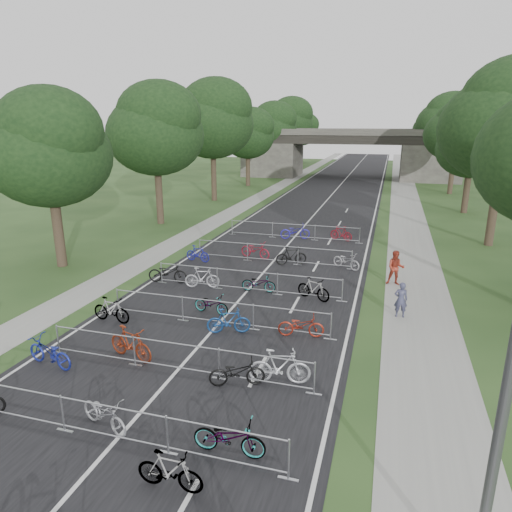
% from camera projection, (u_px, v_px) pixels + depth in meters
% --- Properties ---
extents(road, '(11.00, 140.00, 0.01)m').
position_uv_depth(road, '(335.00, 191.00, 54.54)').
color(road, black).
rests_on(road, ground).
extents(sidewalk_right, '(3.00, 140.00, 0.01)m').
position_uv_depth(sidewalk_right, '(405.00, 194.00, 52.37)').
color(sidewalk_right, gray).
rests_on(sidewalk_right, ground).
extents(sidewalk_left, '(2.00, 140.00, 0.01)m').
position_uv_depth(sidewalk_left, '(274.00, 189.00, 56.57)').
color(sidewalk_left, gray).
rests_on(sidewalk_left, ground).
extents(lane_markings, '(0.12, 140.00, 0.00)m').
position_uv_depth(lane_markings, '(335.00, 192.00, 54.54)').
color(lane_markings, silver).
rests_on(lane_markings, ground).
extents(overpass_bridge, '(31.00, 8.00, 7.05)m').
position_uv_depth(overpass_bridge, '(348.00, 153.00, 67.35)').
color(overpass_bridge, '#3F3C39').
rests_on(overpass_bridge, ground).
extents(lamppost, '(0.61, 0.65, 8.21)m').
position_uv_depth(lamppost, '(512.00, 376.00, 6.90)').
color(lamppost, '#4C4C51').
rests_on(lamppost, ground).
extents(tree_left_0, '(6.72, 6.72, 10.25)m').
position_uv_depth(tree_left_0, '(49.00, 151.00, 24.43)').
color(tree_left_0, '#33261C').
rests_on(tree_left_0, ground).
extents(tree_left_1, '(7.56, 7.56, 11.53)m').
position_uv_depth(tree_left_1, '(156.00, 131.00, 35.25)').
color(tree_left_1, '#33261C').
rests_on(tree_left_1, ground).
extents(tree_right_1, '(8.18, 8.18, 12.47)m').
position_uv_depth(tree_right_1, '(508.00, 123.00, 28.45)').
color(tree_right_1, '#33261C').
rests_on(tree_right_1, ground).
extents(tree_left_2, '(8.40, 8.40, 12.81)m').
position_uv_depth(tree_left_2, '(213.00, 121.00, 46.06)').
color(tree_left_2, '#33261C').
rests_on(tree_left_2, ground).
extents(tree_right_2, '(6.16, 6.16, 9.39)m').
position_uv_depth(tree_right_2, '(474.00, 146.00, 40.04)').
color(tree_right_2, '#33261C').
rests_on(tree_right_2, ground).
extents(tree_left_3, '(6.72, 6.72, 10.25)m').
position_uv_depth(tree_left_3, '(248.00, 134.00, 57.57)').
color(tree_left_3, '#33261C').
rests_on(tree_left_3, ground).
extents(tree_right_3, '(7.17, 7.17, 10.93)m').
position_uv_depth(tree_right_3, '(458.00, 132.00, 50.81)').
color(tree_right_3, '#33261C').
rests_on(tree_right_3, ground).
extents(tree_left_4, '(7.56, 7.56, 11.53)m').
position_uv_depth(tree_left_4, '(272.00, 127.00, 68.38)').
color(tree_left_4, '#33261C').
rests_on(tree_left_4, ground).
extents(tree_right_4, '(8.18, 8.18, 12.47)m').
position_uv_depth(tree_right_4, '(448.00, 123.00, 61.58)').
color(tree_right_4, '#33261C').
rests_on(tree_right_4, ground).
extents(tree_left_5, '(8.40, 8.40, 12.81)m').
position_uv_depth(tree_left_5, '(289.00, 121.00, 79.20)').
color(tree_left_5, '#33261C').
rests_on(tree_left_5, ground).
extents(tree_right_5, '(6.16, 6.16, 9.39)m').
position_uv_depth(tree_right_5, '(438.00, 135.00, 73.18)').
color(tree_right_5, '#33261C').
rests_on(tree_right_5, ground).
extents(tree_left_6, '(6.72, 6.72, 10.25)m').
position_uv_depth(tree_left_6, '(302.00, 130.00, 90.70)').
color(tree_left_6, '#33261C').
rests_on(tree_left_6, ground).
extents(tree_right_6, '(7.17, 7.17, 10.93)m').
position_uv_depth(tree_right_6, '(433.00, 128.00, 83.95)').
color(tree_right_6, '#33261C').
rests_on(tree_right_6, ground).
extents(barrier_row_1, '(9.70, 0.08, 1.10)m').
position_uv_depth(barrier_row_1, '(113.00, 424.00, 11.68)').
color(barrier_row_1, '#AAADB3').
rests_on(barrier_row_1, ground).
extents(barrier_row_2, '(9.70, 0.08, 1.10)m').
position_uv_depth(barrier_row_2, '(176.00, 357.00, 14.99)').
color(barrier_row_2, '#AAADB3').
rests_on(barrier_row_2, ground).
extents(barrier_row_3, '(9.70, 0.08, 1.10)m').
position_uv_depth(barrier_row_3, '(217.00, 313.00, 18.49)').
color(barrier_row_3, '#AAADB3').
rests_on(barrier_row_3, ground).
extents(barrier_row_4, '(9.70, 0.08, 1.10)m').
position_uv_depth(barrier_row_4, '(247.00, 281.00, 22.17)').
color(barrier_row_4, '#AAADB3').
rests_on(barrier_row_4, ground).
extents(barrier_row_5, '(9.70, 0.08, 1.10)m').
position_uv_depth(barrier_row_5, '(272.00, 254.00, 26.77)').
color(barrier_row_5, '#AAADB3').
rests_on(barrier_row_5, ground).
extents(barrier_row_6, '(9.70, 0.08, 1.10)m').
position_uv_depth(barrier_row_6, '(293.00, 231.00, 32.30)').
color(barrier_row_6, '#AAADB3').
rests_on(barrier_row_6, ground).
extents(bike_5, '(1.90, 1.20, 0.94)m').
position_uv_depth(bike_5, '(104.00, 414.00, 12.21)').
color(bike_5, gray).
rests_on(bike_5, ground).
extents(bike_6, '(1.62, 0.46, 0.97)m').
position_uv_depth(bike_6, '(170.00, 471.00, 10.18)').
color(bike_6, '#AAADB3').
rests_on(bike_6, ground).
extents(bike_7, '(1.89, 0.69, 0.99)m').
position_uv_depth(bike_7, '(229.00, 437.00, 11.27)').
color(bike_7, '#AAADB3').
rests_on(bike_7, ground).
extents(bike_8, '(2.07, 1.06, 1.04)m').
position_uv_depth(bike_8, '(49.00, 353.00, 15.35)').
color(bike_8, navy).
rests_on(bike_8, ground).
extents(bike_9, '(2.06, 1.10, 1.19)m').
position_uv_depth(bike_9, '(131.00, 344.00, 15.81)').
color(bike_9, maroon).
rests_on(bike_9, ground).
extents(bike_10, '(1.87, 1.23, 0.93)m').
position_uv_depth(bike_10, '(237.00, 372.00, 14.24)').
color(bike_10, black).
rests_on(bike_10, ground).
extents(bike_11, '(2.05, 0.95, 1.19)m').
position_uv_depth(bike_11, '(279.00, 367.00, 14.31)').
color(bike_11, silver).
rests_on(bike_11, ground).
extents(bike_12, '(1.82, 0.69, 1.07)m').
position_uv_depth(bike_12, '(111.00, 310.00, 18.78)').
color(bike_12, '#AAADB3').
rests_on(bike_12, ground).
extents(bike_13, '(1.75, 0.87, 0.88)m').
position_uv_depth(bike_13, '(211.00, 304.00, 19.66)').
color(bike_13, '#AAADB3').
rests_on(bike_13, ground).
extents(bike_14, '(1.78, 1.02, 1.03)m').
position_uv_depth(bike_14, '(229.00, 321.00, 17.78)').
color(bike_14, navy).
rests_on(bike_14, ground).
extents(bike_15, '(1.86, 0.93, 0.93)m').
position_uv_depth(bike_15, '(301.00, 325.00, 17.52)').
color(bike_15, maroon).
rests_on(bike_15, ground).
extents(bike_16, '(2.13, 0.98, 1.08)m').
position_uv_depth(bike_16, '(168.00, 273.00, 23.43)').
color(bike_16, black).
rests_on(bike_16, ground).
extents(bike_17, '(1.82, 0.90, 1.05)m').
position_uv_depth(bike_17, '(202.00, 278.00, 22.71)').
color(bike_17, '#A3A4AA').
rests_on(bike_17, ground).
extents(bike_18, '(1.71, 0.68, 0.88)m').
position_uv_depth(bike_18, '(259.00, 283.00, 22.19)').
color(bike_18, '#AAADB3').
rests_on(bike_18, ground).
extents(bike_19, '(1.80, 1.17, 1.05)m').
position_uv_depth(bike_19, '(313.00, 289.00, 21.19)').
color(bike_19, '#AAADB3').
rests_on(bike_19, ground).
extents(bike_20, '(1.67, 0.77, 0.97)m').
position_uv_depth(bike_20, '(198.00, 254.00, 27.01)').
color(bike_20, navy).
rests_on(bike_20, ground).
extents(bike_21, '(2.10, 1.18, 1.04)m').
position_uv_depth(bike_21, '(255.00, 250.00, 27.69)').
color(bike_21, maroon).
rests_on(bike_21, ground).
extents(bike_22, '(1.86, 1.22, 1.09)m').
position_uv_depth(bike_22, '(291.00, 256.00, 26.35)').
color(bike_22, black).
rests_on(bike_22, ground).
extents(bike_23, '(1.84, 1.44, 0.93)m').
position_uv_depth(bike_23, '(346.00, 261.00, 25.70)').
color(bike_23, '#ADABB3').
rests_on(bike_23, ground).
extents(bike_26, '(2.21, 1.32, 1.10)m').
position_uv_depth(bike_26, '(295.00, 231.00, 32.25)').
color(bike_26, '#231C9B').
rests_on(bike_26, ground).
extents(bike_27, '(1.76, 1.11, 1.02)m').
position_uv_depth(bike_27, '(341.00, 233.00, 31.86)').
color(bike_27, maroon).
rests_on(bike_27, ground).
extents(pedestrian_a, '(0.61, 0.44, 1.55)m').
position_uv_depth(pedestrian_a, '(401.00, 300.00, 19.22)').
color(pedestrian_a, '#393A56').
rests_on(pedestrian_a, ground).
extents(pedestrian_b, '(0.88, 0.69, 1.78)m').
position_uv_depth(pedestrian_b, '(396.00, 268.00, 23.04)').
color(pedestrian_b, '#9E3322').
rests_on(pedestrian_b, ground).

